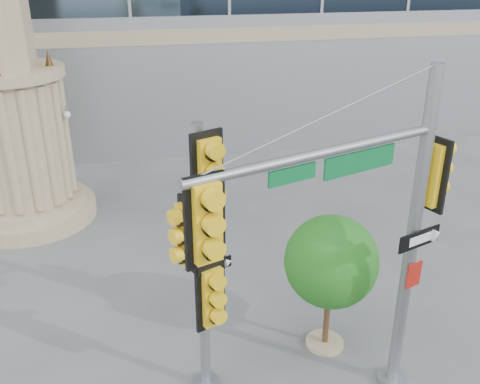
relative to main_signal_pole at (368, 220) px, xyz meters
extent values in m
plane|color=#545456|center=(-1.33, 1.16, -4.11)|extent=(120.00, 120.00, 0.00)
cylinder|color=#9A8968|center=(-7.33, 10.16, -3.86)|extent=(4.40, 4.40, 0.50)
cylinder|color=#9A8968|center=(-7.33, 10.16, -3.46)|extent=(3.80, 3.80, 0.30)
cylinder|color=#9A8968|center=(-7.33, 10.16, -1.31)|extent=(3.00, 3.00, 4.00)
cylinder|color=#9A8968|center=(-7.33, 10.16, 0.84)|extent=(3.50, 3.50, 0.30)
cone|color=#472D14|center=(-6.03, 10.16, 1.24)|extent=(0.24, 0.24, 0.50)
cylinder|color=slate|center=(1.13, 0.39, -4.05)|extent=(0.62, 0.62, 0.13)
cylinder|color=slate|center=(1.13, 0.39, -0.79)|extent=(0.24, 0.24, 6.64)
cylinder|color=slate|center=(-1.06, -0.36, 1.42)|extent=(4.44, 1.66, 0.15)
cube|color=#0C662F|center=(-0.33, -0.13, 1.14)|extent=(1.37, 0.51, 0.35)
cube|color=yellow|center=(-2.95, -1.01, 0.81)|extent=(0.68, 0.49, 1.38)
cube|color=yellow|center=(1.42, 0.49, 0.53)|extent=(0.49, 0.68, 1.38)
cube|color=black|center=(1.18, 0.25, -0.63)|extent=(0.97, 0.36, 0.33)
cube|color=#A4180F|center=(1.18, 0.25, -1.40)|extent=(0.35, 0.15, 0.51)
cylinder|color=slate|center=(-2.71, 1.10, -4.04)|extent=(0.55, 0.55, 0.14)
cylinder|color=slate|center=(-2.71, 1.10, -1.27)|extent=(0.20, 0.20, 5.69)
cube|color=yellow|center=(-2.61, 0.88, 0.78)|extent=(0.70, 0.54, 1.42)
cube|color=yellow|center=(-2.94, 1.00, -0.47)|extent=(0.54, 0.70, 1.42)
cube|color=yellow|center=(-2.61, 0.88, -1.72)|extent=(0.70, 0.54, 1.42)
cube|color=black|center=(-2.47, 1.06, -1.21)|extent=(0.66, 0.32, 0.23)
cylinder|color=#9A8968|center=(0.17, 1.79, -4.06)|extent=(0.87, 0.87, 0.10)
cylinder|color=#382314|center=(0.17, 1.79, -3.24)|extent=(0.14, 0.14, 1.74)
sphere|color=#1D6416|center=(0.17, 1.79, -1.89)|extent=(2.03, 2.03, 2.03)
sphere|color=#1D6416|center=(0.60, 2.04, -2.18)|extent=(1.26, 1.26, 1.26)
sphere|color=#1D6416|center=(-0.17, 1.55, -2.13)|extent=(1.06, 1.06, 1.06)
camera|label=1|loc=(-3.87, -7.41, 4.10)|focal=40.00mm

